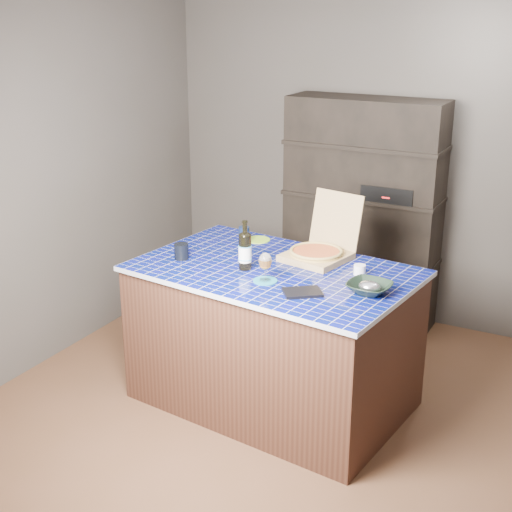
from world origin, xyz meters
The scene contains 14 objects.
room centered at (0.00, 0.00, 1.25)m, with size 3.50×3.50×3.50m.
shelving_unit centered at (0.00, 1.53, 0.90)m, with size 1.20×0.41×1.80m.
kitchen_island centered at (-0.03, 0.04, 0.46)m, with size 1.80×1.25×0.92m.
pizza_box centered at (0.14, 0.33, 0.98)m, with size 0.44×0.50×0.40m.
mead_bottle centered at (-0.18, -0.05, 1.05)m, with size 0.08×0.08×0.31m.
teal_trivet centered at (0.02, -0.17, 0.93)m, with size 0.14×0.14×0.01m, color teal.
wine_glass centered at (0.02, -0.17, 1.05)m, with size 0.08×0.08×0.17m.
tumbler centered at (-0.63, -0.08, 0.98)m, with size 0.09×0.09×0.10m, color black.
dvd_case centered at (0.29, -0.24, 0.93)m, with size 0.15×0.21×0.02m, color black.
bowl centered at (0.62, -0.05, 0.95)m, with size 0.25×0.25×0.06m, color black.
foil_contents centered at (0.62, -0.05, 0.96)m, with size 0.12×0.10×0.06m, color silver.
white_jar centered at (0.47, 0.19, 0.96)m, with size 0.07×0.07×0.06m, color white.
navy_cup centered at (-0.43, 0.39, 0.98)m, with size 0.07×0.07×0.11m, color black.
green_trivet centered at (-0.38, 0.49, 0.93)m, with size 0.17×0.17×0.01m, color #92CB2B.
Camera 1 is at (1.80, -3.63, 2.46)m, focal length 50.00 mm.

